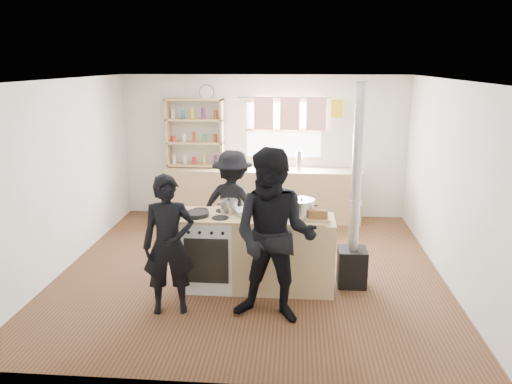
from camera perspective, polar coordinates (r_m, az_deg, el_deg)
ground at (r=6.83m, az=-0.55°, el=-8.78°), size 5.00×5.00×0.01m
back_counter at (r=8.77m, az=0.77°, el=-0.27°), size 3.40×0.55×0.90m
shelving_unit at (r=8.84m, az=-6.99°, el=6.76°), size 1.00×0.28×1.20m
thermos at (r=8.62m, az=4.94°, el=3.54°), size 0.10×0.10×0.31m
cooking_island at (r=6.13m, az=0.33°, el=-6.82°), size 1.97×0.64×0.93m
skillet_greens at (r=5.98m, az=-6.80°, el=-2.49°), size 0.40×0.40×0.05m
roast_tray at (r=6.02m, az=-0.92°, el=-2.18°), size 0.39×0.35×0.07m
stockpot_stove at (r=6.08m, az=-3.10°, el=-1.63°), size 0.22×0.22×0.18m
stockpot_counter at (r=5.92m, az=5.19°, el=-1.83°), size 0.32×0.32×0.23m
bread_board at (r=5.84m, az=7.08°, el=-2.69°), size 0.29×0.21×0.12m
flue_heater at (r=6.24m, az=11.08°, el=-4.88°), size 0.35×0.35×2.50m
person_near_left at (r=5.54m, az=-9.94°, el=-6.00°), size 0.63×0.48×1.56m
person_near_right at (r=5.23m, az=2.11°, el=-5.17°), size 1.03×0.87×1.88m
person_far at (r=6.97m, az=-2.65°, el=-1.51°), size 1.13×0.87×1.55m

